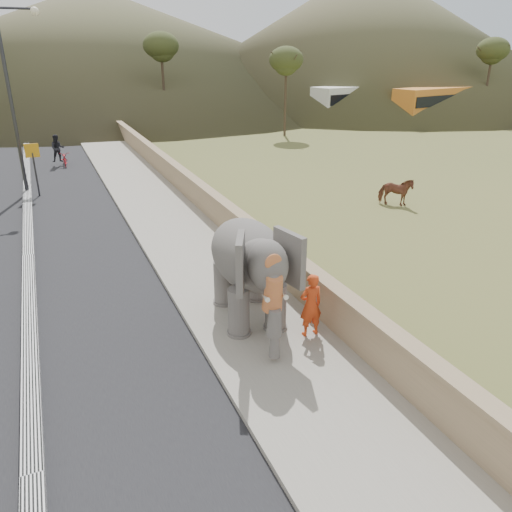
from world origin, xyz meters
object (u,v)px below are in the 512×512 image
(lamppost, at_px, (16,84))
(elephant_and_man, at_px, (249,268))
(cow, at_px, (396,192))
(motorcyclist, at_px, (61,154))

(lamppost, relative_size, elephant_and_man, 2.15)
(cow, bearing_deg, elephant_and_man, 166.14)
(lamppost, xyz_separation_m, motorcyclist, (1.59, 5.83, -4.16))
(lamppost, relative_size, motorcyclist, 4.45)
(elephant_and_man, distance_m, motorcyclist, 20.88)
(cow, height_order, motorcyclist, motorcyclist)
(lamppost, bearing_deg, elephant_and_man, -72.35)
(lamppost, bearing_deg, cow, -29.68)
(lamppost, xyz_separation_m, elephant_and_man, (4.71, -14.80, -3.45))
(lamppost, distance_m, motorcyclist, 7.34)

